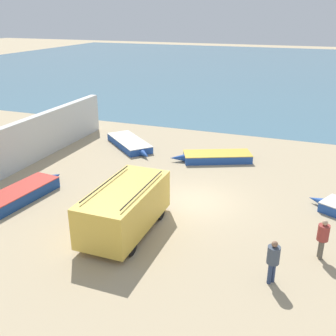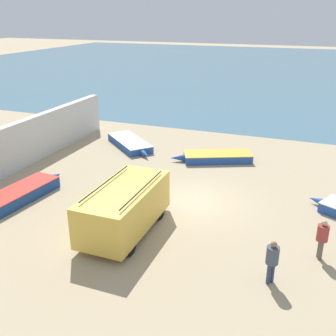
{
  "view_description": "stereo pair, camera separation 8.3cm",
  "coord_description": "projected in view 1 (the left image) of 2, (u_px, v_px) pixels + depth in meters",
  "views": [
    {
      "loc": [
        4.9,
        -16.67,
        8.72
      ],
      "look_at": [
        -1.9,
        1.41,
        1.0
      ],
      "focal_mm": 42.0,
      "sensor_mm": 36.0,
      "label": 1
    },
    {
      "loc": [
        4.98,
        -16.64,
        8.72
      ],
      "look_at": [
        -1.9,
        1.41,
        1.0
      ],
      "focal_mm": 42.0,
      "sensor_mm": 36.0,
      "label": 2
    }
  ],
  "objects": [
    {
      "name": "fishing_rowboat_0",
      "position": [
        130.0,
        143.0,
        27.09
      ],
      "size": [
        4.63,
        4.28,
        0.49
      ],
      "rotation": [
        0.0,
        0.0,
        5.56
      ],
      "color": "#234CA3",
      "rests_on": "ground_plane"
    },
    {
      "name": "sea_water",
      "position": [
        287.0,
        68.0,
        64.52
      ],
      "size": [
        120.0,
        80.0,
        0.01
      ],
      "primitive_type": "cube",
      "color": "#477084",
      "rests_on": "ground_plane"
    },
    {
      "name": "parked_van",
      "position": [
        125.0,
        207.0,
        16.39
      ],
      "size": [
        2.19,
        4.97,
        2.14
      ],
      "rotation": [
        0.0,
        0.0,
        1.57
      ],
      "color": "gold",
      "rests_on": "ground_plane"
    },
    {
      "name": "ground_plane",
      "position": [
        194.0,
        202.0,
        19.32
      ],
      "size": [
        200.0,
        200.0,
        0.0
      ],
      "primitive_type": "plane",
      "color": "tan"
    },
    {
      "name": "fishing_rowboat_3",
      "position": [
        215.0,
        157.0,
        24.55
      ],
      "size": [
        5.02,
        3.09,
        0.51
      ],
      "rotation": [
        0.0,
        0.0,
        3.56
      ],
      "color": "#234CA3",
      "rests_on": "ground_plane"
    },
    {
      "name": "fishing_rowboat_2",
      "position": [
        23.0,
        193.0,
        19.61
      ],
      "size": [
        1.91,
        5.04,
        0.59
      ],
      "rotation": [
        0.0,
        0.0,
        1.47
      ],
      "color": "navy",
      "rests_on": "ground_plane"
    },
    {
      "name": "fisherman_2",
      "position": [
        323.0,
        236.0,
        14.58
      ],
      "size": [
        0.43,
        0.43,
        1.63
      ],
      "rotation": [
        0.0,
        0.0,
        0.3
      ],
      "color": "#5B564C",
      "rests_on": "ground_plane"
    },
    {
      "name": "harbor_wall",
      "position": [
        21.0,
        144.0,
        23.29
      ],
      "size": [
        0.5,
        17.09,
        2.75
      ],
      "primitive_type": "cube",
      "color": "silver",
      "rests_on": "ground_plane"
    },
    {
      "name": "fisherman_0",
      "position": [
        273.0,
        258.0,
        13.23
      ],
      "size": [
        0.43,
        0.43,
        1.64
      ],
      "rotation": [
        0.0,
        0.0,
        2.52
      ],
      "color": "navy",
      "rests_on": "ground_plane"
    }
  ]
}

